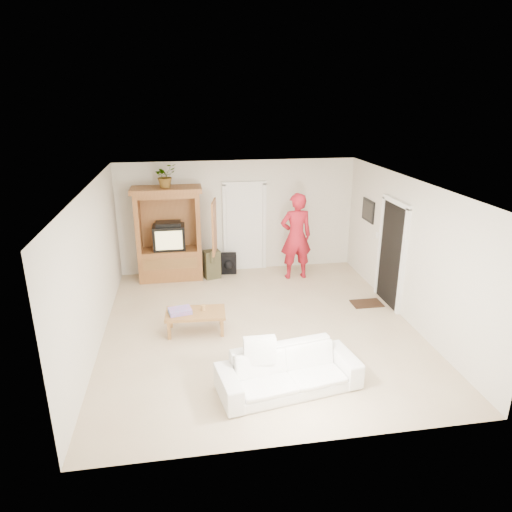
{
  "coord_description": "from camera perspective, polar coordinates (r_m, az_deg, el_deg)",
  "views": [
    {
      "loc": [
        -1.24,
        -7.28,
        3.96
      ],
      "look_at": [
        0.04,
        0.6,
        1.15
      ],
      "focal_mm": 32.0,
      "sensor_mm": 36.0,
      "label": 1
    }
  ],
  "objects": [
    {
      "name": "man",
      "position": [
        10.26,
        5.02,
        2.47
      ],
      "size": [
        0.74,
        0.5,
        1.97
      ],
      "primitive_type": "imported",
      "rotation": [
        0.0,
        0.0,
        3.18
      ],
      "color": "#A61624",
      "rests_on": "floor"
    },
    {
      "name": "framed_picture",
      "position": [
        10.28,
        13.86,
        5.54
      ],
      "size": [
        0.03,
        0.6,
        0.48
      ],
      "primitive_type": "cube",
      "color": "black",
      "rests_on": "wall_right"
    },
    {
      "name": "doormat",
      "position": [
        9.5,
        13.67,
        -5.77
      ],
      "size": [
        0.6,
        0.4,
        0.02
      ],
      "primitive_type": "cube",
      "color": "#382316",
      "rests_on": "floor"
    },
    {
      "name": "backpack_olive",
      "position": [
        10.45,
        -5.53,
        -1.04
      ],
      "size": [
        0.4,
        0.34,
        0.66
      ],
      "primitive_type": null,
      "rotation": [
        0.0,
        0.0,
        0.27
      ],
      "color": "#47442B",
      "rests_on": "floor"
    },
    {
      "name": "wall_left",
      "position": [
        7.9,
        -19.65,
        -1.47
      ],
      "size": [
        0.0,
        6.0,
        6.0
      ],
      "primitive_type": "plane",
      "rotation": [
        1.57,
        0.0,
        1.57
      ],
      "color": "silver",
      "rests_on": "floor"
    },
    {
      "name": "coffee_table",
      "position": [
        8.13,
        -7.57,
        -7.25
      ],
      "size": [
        1.07,
        0.62,
        0.39
      ],
      "rotation": [
        0.0,
        0.0,
        -0.05
      ],
      "color": "olive",
      "rests_on": "floor"
    },
    {
      "name": "plant",
      "position": [
        10.05,
        -11.3,
        9.81
      ],
      "size": [
        0.6,
        0.59,
        0.5
      ],
      "primitive_type": "imported",
      "rotation": [
        0.0,
        0.0,
        0.66
      ],
      "color": "#4C7238",
      "rests_on": "armoire"
    },
    {
      "name": "door_back",
      "position": [
        10.76,
        -1.43,
        3.51
      ],
      "size": [
        0.85,
        0.05,
        2.04
      ],
      "primitive_type": "cube",
      "color": "white",
      "rests_on": "floor"
    },
    {
      "name": "floor",
      "position": [
        8.38,
        0.41,
        -8.81
      ],
      "size": [
        6.0,
        6.0,
        0.0
      ],
      "primitive_type": "plane",
      "color": "tan",
      "rests_on": "ground"
    },
    {
      "name": "armoire",
      "position": [
        10.41,
        -10.65,
        1.99
      ],
      "size": [
        1.82,
        1.14,
        2.1
      ],
      "color": "brown",
      "rests_on": "floor"
    },
    {
      "name": "sofa",
      "position": [
        6.65,
        4.1,
        -14.14
      ],
      "size": [
        2.1,
        1.11,
        0.58
      ],
      "primitive_type": "imported",
      "rotation": [
        0.0,
        0.0,
        0.17
      ],
      "color": "white",
      "rests_on": "floor"
    },
    {
      "name": "wall_back",
      "position": [
        10.69,
        -2.26,
        4.96
      ],
      "size": [
        5.5,
        0.0,
        5.5
      ],
      "primitive_type": "plane",
      "rotation": [
        1.57,
        0.0,
        0.0
      ],
      "color": "silver",
      "rests_on": "floor"
    },
    {
      "name": "candle",
      "position": [
        8.13,
        -6.61,
        -6.42
      ],
      "size": [
        0.08,
        0.08,
        0.1
      ],
      "primitive_type": "cylinder",
      "color": "tan",
      "rests_on": "coffee_table"
    },
    {
      "name": "ceiling",
      "position": [
        7.51,
        0.46,
        8.96
      ],
      "size": [
        6.0,
        6.0,
        0.0
      ],
      "primitive_type": "plane",
      "rotation": [
        3.14,
        0.0,
        0.0
      ],
      "color": "white",
      "rests_on": "floor"
    },
    {
      "name": "doorway_right",
      "position": [
        9.3,
        16.58,
        0.12
      ],
      "size": [
        0.05,
        0.9,
        2.04
      ],
      "primitive_type": "cube",
      "color": "black",
      "rests_on": "floor"
    },
    {
      "name": "wall_right",
      "position": [
        8.72,
        18.55,
        0.58
      ],
      "size": [
        0.0,
        6.0,
        6.0
      ],
      "primitive_type": "plane",
      "rotation": [
        1.57,
        0.0,
        -1.57
      ],
      "color": "silver",
      "rests_on": "floor"
    },
    {
      "name": "towel",
      "position": [
        8.09,
        -9.48,
        -6.78
      ],
      "size": [
        0.43,
        0.35,
        0.08
      ],
      "primitive_type": "cube",
      "rotation": [
        0.0,
        0.0,
        0.19
      ],
      "color": "#DA489D",
      "rests_on": "coffee_table"
    },
    {
      "name": "backpack_black",
      "position": [
        10.71,
        -3.49,
        -0.99
      ],
      "size": [
        0.4,
        0.26,
        0.47
      ],
      "primitive_type": null,
      "rotation": [
        0.0,
        0.0,
        -0.09
      ],
      "color": "black",
      "rests_on": "floor"
    },
    {
      "name": "wall_front",
      "position": [
        5.19,
        6.08,
        -11.54
      ],
      "size": [
        5.5,
        0.0,
        5.5
      ],
      "primitive_type": "plane",
      "rotation": [
        -1.57,
        0.0,
        0.0
      ],
      "color": "silver",
      "rests_on": "floor"
    }
  ]
}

